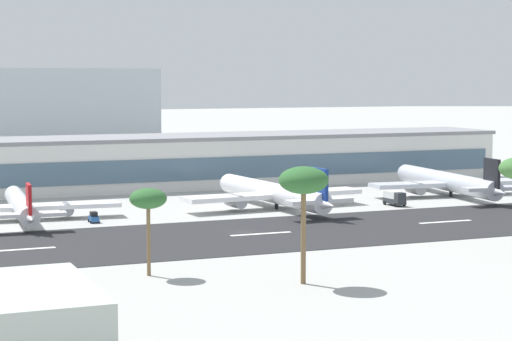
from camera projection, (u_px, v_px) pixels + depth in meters
name	position (u px, v px, depth m)	size (l,w,h in m)	color
ground_plane	(244.00, 232.00, 182.00)	(1400.00, 1400.00, 0.00)	#A8A8A3
runway_strip	(251.00, 235.00, 178.77)	(800.00, 38.62, 0.08)	#262628
runway_centreline_dash_3	(20.00, 249.00, 162.99)	(12.00, 1.20, 0.01)	white
runway_centreline_dash_4	(261.00, 234.00, 179.48)	(12.00, 1.20, 0.01)	white
runway_centreline_dash_5	(445.00, 222.00, 194.53)	(12.00, 1.20, 0.01)	white
terminal_building	(194.00, 160.00, 259.64)	(175.66, 25.07, 13.62)	silver
distant_hotel_block	(18.00, 112.00, 366.95)	(101.55, 36.73, 32.35)	#A8B2BC
airliner_red_tail_gate_0	(22.00, 206.00, 196.04)	(40.26, 44.09, 9.20)	white
airliner_navy_tail_gate_1	(276.00, 194.00, 213.74)	(42.49, 50.80, 10.61)	white
airliner_black_tail_gate_2	(450.00, 182.00, 236.58)	(40.19, 51.50, 10.75)	silver
service_baggage_tug_0	(94.00, 217.00, 193.82)	(1.95, 3.24, 2.20)	#23569E
service_box_truck_1	(394.00, 198.00, 219.59)	(3.06, 6.16, 3.25)	#2D3338
palm_tree_0	(304.00, 182.00, 134.91)	(6.99, 6.99, 16.54)	brown
palm_tree_3	(148.00, 200.00, 140.75)	(5.45, 5.45, 12.86)	brown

